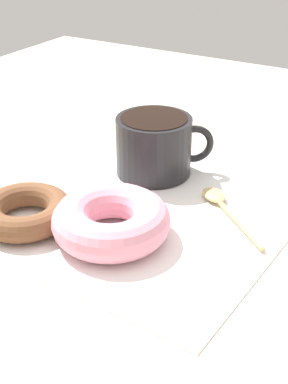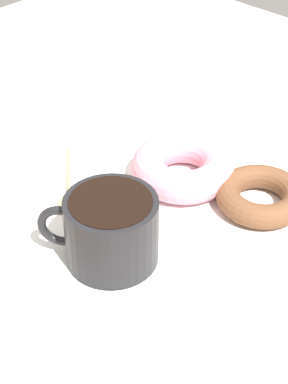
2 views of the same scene
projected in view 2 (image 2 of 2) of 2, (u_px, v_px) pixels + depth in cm
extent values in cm
cube|color=beige|center=(127.00, 226.00, 71.64)|extent=(120.00, 120.00, 2.00)
cube|color=white|center=(144.00, 207.00, 72.45)|extent=(33.64, 33.64, 0.30)
cylinder|color=black|center=(112.00, 230.00, 63.53)|extent=(9.39, 9.39, 7.26)
cylinder|color=black|center=(111.00, 203.00, 61.43)|extent=(8.19, 8.19, 0.60)
torus|color=black|center=(61.00, 226.00, 64.05)|extent=(3.66, 4.54, 4.97)
torus|color=brown|center=(261.00, 196.00, 71.59)|extent=(10.18, 10.18, 2.77)
torus|color=pink|center=(180.00, 165.00, 75.33)|extent=(12.18, 12.18, 3.92)
ellipsoid|color=#D8B772|center=(69.00, 204.00, 71.94)|extent=(4.16, 4.30, 0.90)
cylinder|color=#D8B772|center=(69.00, 173.00, 76.89)|extent=(7.09, 8.14, 0.56)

